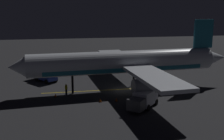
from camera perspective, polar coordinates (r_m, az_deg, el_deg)
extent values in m
cube|color=#2A2A2D|center=(47.68, 2.36, -4.13)|extent=(180.00, 180.00, 0.20)
cube|color=gold|center=(47.26, -2.48, -4.15)|extent=(0.60, 19.19, 0.01)
cylinder|color=silver|center=(46.56, 2.41, 1.65)|extent=(5.46, 31.40, 3.70)
cube|color=teal|center=(46.75, 2.40, 0.43)|extent=(5.01, 26.71, 0.67)
cone|color=silver|center=(44.63, -18.57, 0.57)|extent=(3.79, 3.16, 3.63)
cone|color=silver|center=(54.19, 20.17, 2.40)|extent=(3.58, 4.62, 3.33)
cube|color=teal|center=(52.20, 18.10, 7.02)|extent=(0.56, 3.61, 5.01)
cube|color=silver|center=(38.76, 8.64, -1.44)|extent=(14.94, 5.62, 0.50)
cylinder|color=slate|center=(39.32, 6.55, -3.29)|extent=(2.28, 3.31, 2.10)
cube|color=silver|center=(55.78, 1.15, 2.82)|extent=(14.94, 5.62, 0.50)
cylinder|color=slate|center=(55.01, 0.15, 1.21)|extent=(2.28, 3.31, 2.10)
cylinder|color=black|center=(45.54, -8.02, -2.97)|extent=(0.38, 0.38, 2.94)
cylinder|color=black|center=(46.06, 6.24, -2.75)|extent=(0.38, 0.38, 2.94)
cylinder|color=black|center=(50.10, 4.43, -1.51)|extent=(0.38, 0.38, 2.94)
cube|color=navy|center=(53.97, -13.23, -0.90)|extent=(4.74, 4.26, 1.86)
cube|color=#38383D|center=(56.51, -15.01, -0.61)|extent=(2.63, 2.67, 1.50)
cylinder|color=black|center=(55.41, -14.09, -1.60)|extent=(2.09, 2.39, 0.90)
cylinder|color=black|center=(52.97, -12.24, -2.14)|extent=(2.09, 2.39, 0.90)
cube|color=silver|center=(39.26, 6.84, -5.51)|extent=(4.31, 4.23, 1.90)
cube|color=#38383D|center=(36.86, 4.95, -6.97)|extent=(2.68, 2.69, 1.50)
cylinder|color=black|center=(38.37, 5.93, -7.40)|extent=(2.24, 2.30, 0.90)
cylinder|color=black|center=(40.75, 7.63, -6.27)|extent=(2.24, 2.30, 0.90)
cylinder|color=black|center=(45.41, -9.27, -4.43)|extent=(0.32, 0.32, 0.85)
cylinder|color=yellow|center=(45.21, -9.31, -3.51)|extent=(0.40, 0.40, 0.65)
sphere|color=tan|center=(45.09, -9.33, -2.97)|extent=(0.24, 0.24, 0.24)
cone|color=#EA590F|center=(44.54, -11.41, -5.04)|extent=(0.36, 0.36, 0.55)
cube|color=black|center=(44.62, -11.39, -5.36)|extent=(0.50, 0.50, 0.03)
cone|color=#EA590F|center=(41.61, 0.91, -6.02)|extent=(0.36, 0.36, 0.55)
cube|color=black|center=(41.69, 0.91, -6.36)|extent=(0.50, 0.50, 0.03)
cone|color=#EA590F|center=(41.32, -2.39, -6.17)|extent=(0.36, 0.36, 0.55)
cube|color=black|center=(41.40, -2.38, -6.51)|extent=(0.50, 0.50, 0.03)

